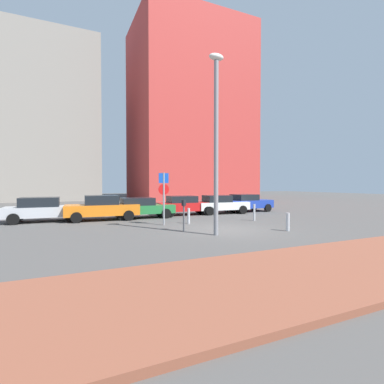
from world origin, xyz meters
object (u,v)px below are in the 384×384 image
(parked_car_white, at_px, (220,204))
(parking_meter, at_px, (184,211))
(parking_sign_post, at_px, (164,192))
(traffic_bollard_mid, at_px, (288,222))
(parked_car_silver, at_px, (43,209))
(parked_car_orange, at_px, (102,208))
(traffic_bollard_far, at_px, (254,212))
(parked_car_blue, at_px, (247,203))
(parked_car_green, at_px, (141,207))
(street_lamp, at_px, (216,131))
(traffic_bollard_near, at_px, (189,216))
(parked_car_red, at_px, (185,205))

(parked_car_white, relative_size, parking_meter, 2.78)
(parked_car_white, height_order, parking_sign_post, parking_sign_post)
(traffic_bollard_mid, bearing_deg, parked_car_silver, 141.44)
(parked_car_orange, bearing_deg, parked_car_silver, 168.80)
(parked_car_silver, bearing_deg, traffic_bollard_far, -22.65)
(parked_car_blue, relative_size, parking_sign_post, 1.48)
(parked_car_green, xyz_separation_m, street_lamp, (1.43, -7.67, 3.91))
(traffic_bollard_near, relative_size, traffic_bollard_mid, 1.01)
(parked_car_white, distance_m, traffic_bollard_far, 4.62)
(parked_car_silver, distance_m, traffic_bollard_near, 8.86)
(parked_car_orange, height_order, traffic_bollard_near, parked_car_orange)
(parked_car_orange, relative_size, street_lamp, 0.57)
(parked_car_green, relative_size, traffic_bollard_far, 4.10)
(parked_car_silver, relative_size, traffic_bollard_mid, 5.00)
(street_lamp, relative_size, traffic_bollard_far, 7.71)
(parked_car_orange, distance_m, parked_car_green, 2.50)
(parked_car_green, xyz_separation_m, traffic_bollard_near, (1.81, -3.83, -0.28))
(parked_car_red, xyz_separation_m, parked_car_white, (2.89, -0.28, -0.00))
(parked_car_red, relative_size, parking_meter, 2.81)
(traffic_bollard_near, xyz_separation_m, traffic_bollard_mid, (3.34, -4.31, -0.01))
(street_lamp, bearing_deg, parked_car_red, 76.47)
(parked_car_silver, distance_m, parked_car_red, 9.26)
(parked_car_orange, distance_m, traffic_bollard_near, 5.75)
(parked_car_red, xyz_separation_m, traffic_bollard_mid, (1.74, -8.70, -0.30))
(parking_meter, height_order, traffic_bollard_near, parking_meter)
(parked_car_orange, height_order, traffic_bollard_far, parked_car_orange)
(parked_car_blue, xyz_separation_m, traffic_bollard_far, (-3.01, -5.03, -0.23))
(parked_car_orange, distance_m, parked_car_red, 5.95)
(parked_car_orange, relative_size, parking_meter, 3.01)
(parking_meter, bearing_deg, traffic_bollard_far, 17.46)
(traffic_bollard_far, bearing_deg, parked_car_green, 144.35)
(parked_car_green, distance_m, parking_sign_post, 3.92)
(parked_car_white, xyz_separation_m, parked_car_blue, (2.74, 0.43, 0.01))
(street_lamp, bearing_deg, parked_car_orange, 117.28)
(parking_meter, xyz_separation_m, traffic_bollard_near, (1.24, 2.22, -0.52))
(parked_car_orange, distance_m, parked_car_blue, 11.57)
(parking_sign_post, bearing_deg, parked_car_green, 95.11)
(parked_car_silver, relative_size, parked_car_green, 1.04)
(traffic_bollard_mid, bearing_deg, traffic_bollard_far, 76.97)
(traffic_bollard_far, bearing_deg, traffic_bollard_mid, -103.03)
(traffic_bollard_near, bearing_deg, traffic_bollard_mid, -52.20)
(parked_car_red, bearing_deg, street_lamp, -103.53)
(traffic_bollard_near, height_order, traffic_bollard_mid, traffic_bollard_near)
(parking_sign_post, distance_m, street_lamp, 4.94)
(parked_car_blue, height_order, traffic_bollard_far, parked_car_blue)
(parked_car_blue, height_order, parking_sign_post, parking_sign_post)
(parked_car_silver, height_order, parked_car_red, parked_car_silver)
(street_lamp, bearing_deg, parking_sign_post, 105.67)
(parked_car_green, relative_size, street_lamp, 0.53)
(parked_car_blue, height_order, street_lamp, street_lamp)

